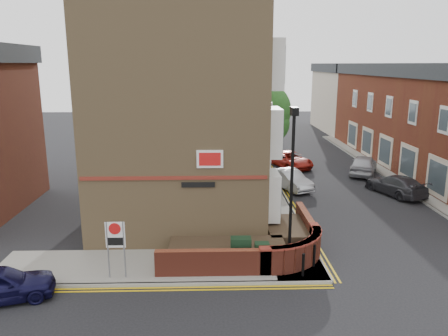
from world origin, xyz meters
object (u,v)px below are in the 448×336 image
at_px(lamppost, 291,188).
at_px(zone_sign, 115,239).
at_px(silver_car_near, 290,179).
at_px(utility_cabinet_large, 241,252).

distance_m(lamppost, zone_sign, 6.85).
relative_size(zone_sign, silver_car_near, 0.58).
height_order(lamppost, zone_sign, lamppost).
relative_size(utility_cabinet_large, zone_sign, 0.55).
distance_m(utility_cabinet_large, zone_sign, 4.86).
relative_size(lamppost, zone_sign, 2.86).
xyz_separation_m(lamppost, silver_car_near, (2.03, 11.43, -2.72)).
distance_m(lamppost, silver_car_near, 11.92).
distance_m(lamppost, utility_cabinet_large, 3.24).
xyz_separation_m(utility_cabinet_large, silver_car_near, (3.93, 11.33, -0.09)).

